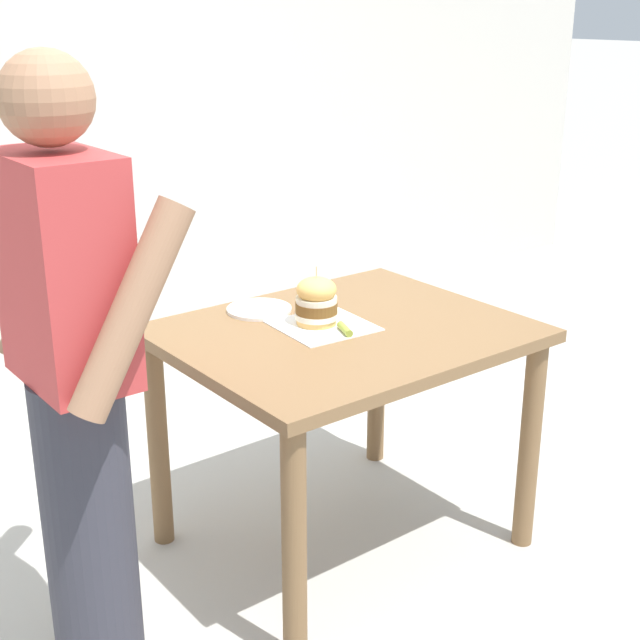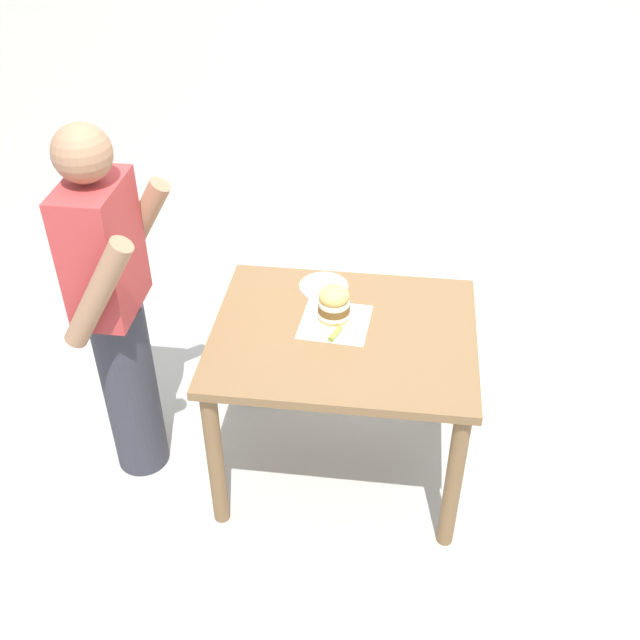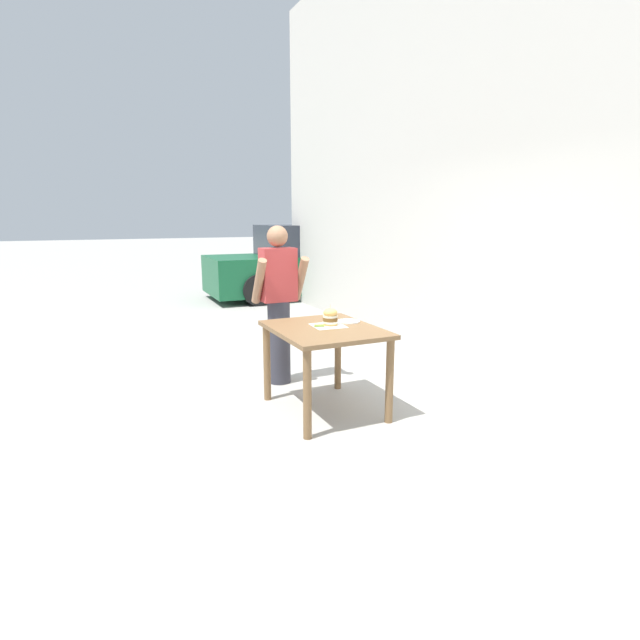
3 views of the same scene
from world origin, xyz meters
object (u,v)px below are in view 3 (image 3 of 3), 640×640
(diner_across_table, at_px, (279,302))
(parked_car_mid_block, at_px, (304,264))
(sandwich, at_px, (330,317))
(pickle_spear, at_px, (319,325))
(side_plate_with_forks, at_px, (348,321))
(parked_car_far_end, at_px, (463,256))
(patio_table, at_px, (325,341))

(diner_across_table, bearing_deg, parked_car_mid_block, 64.24)
(sandwich, distance_m, parked_car_mid_block, 6.86)
(pickle_spear, relative_size, side_plate_with_forks, 0.41)
(diner_across_table, height_order, parked_car_far_end, diner_across_table)
(pickle_spear, height_order, parked_car_far_end, parked_car_far_end)
(pickle_spear, bearing_deg, diner_across_table, 93.24)
(patio_table, height_order, parked_car_mid_block, parked_car_mid_block)
(parked_car_mid_block, height_order, parked_car_far_end, same)
(diner_across_table, height_order, parked_car_mid_block, diner_across_table)
(patio_table, bearing_deg, parked_car_far_end, 42.39)
(parked_car_far_end, bearing_deg, diner_across_table, -142.05)
(pickle_spear, bearing_deg, side_plate_with_forks, 14.46)
(parked_car_far_end, bearing_deg, pickle_spear, -137.88)
(patio_table, relative_size, parked_car_far_end, 0.26)
(patio_table, bearing_deg, diner_across_table, 95.55)
(patio_table, distance_m, diner_across_table, 0.97)
(parked_car_far_end, bearing_deg, sandwich, -137.51)
(patio_table, xyz_separation_m, pickle_spear, (-0.04, 0.03, 0.14))
(parked_car_mid_block, bearing_deg, diner_across_table, -115.76)
(side_plate_with_forks, bearing_deg, parked_car_far_end, 43.08)
(pickle_spear, distance_m, side_plate_with_forks, 0.36)
(parked_car_mid_block, bearing_deg, parked_car_far_end, 5.69)
(pickle_spear, distance_m, parked_car_mid_block, 6.92)
(patio_table, distance_m, side_plate_with_forks, 0.36)
(pickle_spear, xyz_separation_m, parked_car_mid_block, (2.60, 6.41, -0.09))
(sandwich, xyz_separation_m, parked_car_far_end, (7.52, 6.89, -0.15))
(parked_car_far_end, bearing_deg, parked_car_mid_block, -174.31)
(sandwich, xyz_separation_m, diner_across_table, (-0.17, 0.89, 0.01))
(side_plate_with_forks, relative_size, parked_car_mid_block, 0.05)
(pickle_spear, bearing_deg, sandwich, 9.20)
(side_plate_with_forks, bearing_deg, diner_across_table, 116.12)
(patio_table, height_order, diner_across_table, diner_across_table)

